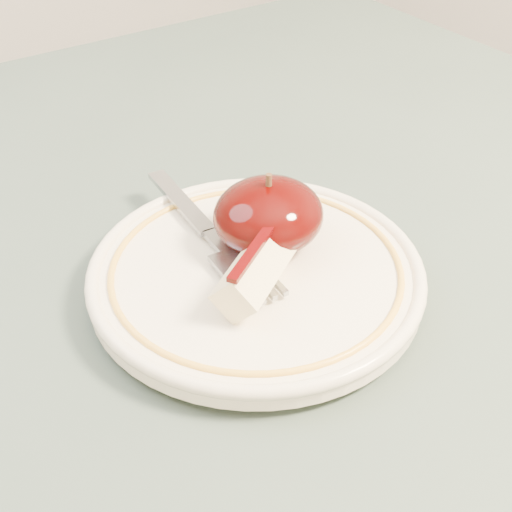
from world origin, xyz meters
TOP-DOWN VIEW (x-y plane):
  - table at (0.00, 0.00)m, footprint 0.90×0.90m
  - plate at (-0.00, -0.01)m, footprint 0.21×0.21m
  - apple_half at (0.02, 0.00)m, footprint 0.07×0.07m
  - apple_wedge at (-0.01, -0.03)m, footprint 0.08×0.06m
  - fork at (-0.01, 0.03)m, footprint 0.03×0.17m

SIDE VIEW (x-z plane):
  - table at x=0.00m, z-range 0.29..1.04m
  - plate at x=0.00m, z-range 0.75..0.77m
  - fork at x=-0.01m, z-range 0.77..0.77m
  - apple_wedge at x=-0.01m, z-range 0.77..0.80m
  - apple_half at x=0.02m, z-range 0.76..0.82m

